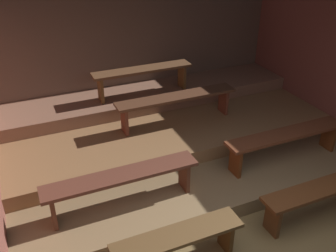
# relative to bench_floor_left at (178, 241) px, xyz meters

# --- Properties ---
(ground) EXTENTS (6.14, 5.28, 0.08)m
(ground) POSITION_rel_bench_floor_left_xyz_m (0.95, 1.54, -0.42)
(ground) COLOR olive
(wall_back) EXTENTS (6.14, 0.06, 2.37)m
(wall_back) POSITION_rel_bench_floor_left_xyz_m (0.95, 3.81, 0.80)
(wall_back) COLOR brown
(wall_back) RESTS_ON ground
(platform_lower) EXTENTS (5.34, 3.41, 0.22)m
(platform_lower) POSITION_rel_bench_floor_left_xyz_m (0.95, 2.08, -0.27)
(platform_lower) COLOR olive
(platform_lower) RESTS_ON ground
(platform_middle) EXTENTS (5.34, 2.38, 0.22)m
(platform_middle) POSITION_rel_bench_floor_left_xyz_m (0.95, 2.59, -0.04)
(platform_middle) COLOR brown
(platform_middle) RESTS_ON platform_lower
(platform_upper) EXTENTS (5.34, 0.99, 0.22)m
(platform_upper) POSITION_rel_bench_floor_left_xyz_m (0.95, 3.29, 0.18)
(platform_upper) COLOR brown
(platform_upper) RESTS_ON platform_middle
(bench_floor_left) EXTENTS (1.48, 0.32, 0.48)m
(bench_floor_left) POSITION_rel_bench_floor_left_xyz_m (0.00, 0.00, 0.00)
(bench_floor_left) COLOR brown
(bench_floor_left) RESTS_ON ground
(bench_floor_right) EXTENTS (1.48, 0.32, 0.48)m
(bench_floor_right) POSITION_rel_bench_floor_left_xyz_m (1.91, 0.00, 0.00)
(bench_floor_right) COLOR brown
(bench_floor_right) RESTS_ON ground
(bench_lower_left) EXTENTS (1.96, 0.32, 0.48)m
(bench_lower_left) POSITION_rel_bench_floor_left_xyz_m (-0.31, 0.98, 0.24)
(bench_lower_left) COLOR brown
(bench_lower_left) RESTS_ON platform_lower
(bench_lower_right) EXTENTS (1.96, 0.32, 0.48)m
(bench_lower_right) POSITION_rel_bench_floor_left_xyz_m (2.22, 0.98, 0.24)
(bench_lower_right) COLOR brown
(bench_lower_right) RESTS_ON platform_lower
(bench_middle_center) EXTENTS (2.04, 0.32, 0.48)m
(bench_middle_center) POSITION_rel_bench_floor_left_xyz_m (1.07, 2.37, 0.46)
(bench_middle_center) COLOR #553221
(bench_middle_center) RESTS_ON platform_middle
(bench_upper_center) EXTENTS (1.78, 0.32, 0.48)m
(bench_upper_center) POSITION_rel_bench_floor_left_xyz_m (0.80, 3.21, 0.68)
(bench_upper_center) COLOR brown
(bench_upper_center) RESTS_ON platform_upper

